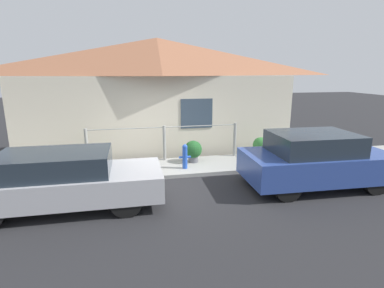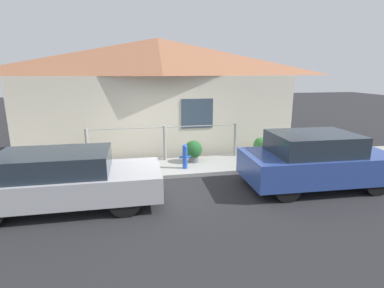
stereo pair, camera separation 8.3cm
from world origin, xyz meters
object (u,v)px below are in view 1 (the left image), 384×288
car_left (62,180)px  potted_plant_by_fence (82,160)px  car_right (315,160)px  fire_hydrant (185,156)px  potted_plant_near_hydrant (193,150)px  potted_plant_corner (261,146)px

car_left → potted_plant_by_fence: 2.43m
car_right → potted_plant_by_fence: 6.54m
fire_hydrant → potted_plant_near_hydrant: size_ratio=1.06×
potted_plant_near_hydrant → potted_plant_by_fence: size_ratio=1.39×
car_left → car_right: 6.13m
car_right → potted_plant_corner: size_ratio=5.62×
potted_plant_near_hydrant → potted_plant_corner: size_ratio=1.03×
fire_hydrant → potted_plant_corner: bearing=14.0°
car_left → potted_plant_corner: 6.30m
car_right → potted_plant_near_hydrant: size_ratio=5.46×
potted_plant_near_hydrant → fire_hydrant: bearing=-123.4°
car_right → potted_plant_by_fence: (-6.07, 2.42, -0.34)m
car_left → potted_plant_by_fence: bearing=89.2°
potted_plant_by_fence → potted_plant_near_hydrant: bearing=-0.2°
car_left → fire_hydrant: size_ratio=5.69×
potted_plant_by_fence → potted_plant_corner: 5.73m
fire_hydrant → potted_plant_near_hydrant: bearing=56.6°
car_right → potted_plant_near_hydrant: 3.62m
car_right → potted_plant_corner: (-0.35, 2.52, -0.23)m
potted_plant_near_hydrant → car_right: bearing=-41.7°
car_left → potted_plant_near_hydrant: (3.43, 2.41, -0.16)m
car_left → potted_plant_corner: size_ratio=6.22×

